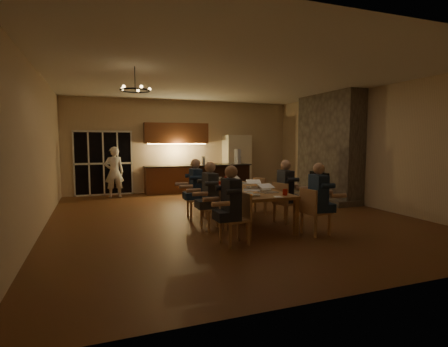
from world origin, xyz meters
TOP-DOWN VIEW (x-y plane):
  - floor at (0.00, 0.00)m, footprint 9.00×9.00m
  - back_wall at (0.00, 4.52)m, footprint 8.00×0.04m
  - left_wall at (-4.02, 0.00)m, footprint 0.04×9.00m
  - right_wall at (4.02, 0.00)m, footprint 0.04×9.00m
  - ceiling at (0.00, 0.00)m, footprint 8.00×9.00m
  - french_doors at (-2.70, 4.47)m, footprint 1.86×0.08m
  - fireplace at (3.70, 1.20)m, footprint 0.58×2.50m
  - kitchenette at (-0.30, 4.20)m, footprint 2.24×0.68m
  - refrigerator at (1.90, 4.15)m, footprint 0.90×0.68m
  - dining_table at (0.09, -0.55)m, footprint 1.10×3.05m
  - bar_island at (0.65, 2.37)m, footprint 1.81×0.81m
  - chair_left_near at (-0.73, -2.14)m, footprint 0.49×0.49m
  - chair_left_mid at (-0.76, -1.08)m, footprint 0.49×0.49m
  - chair_left_far at (-0.78, 0.05)m, footprint 0.46×0.46m
  - chair_right_near at (0.96, -2.09)m, footprint 0.50×0.50m
  - chair_right_mid at (0.95, -1.02)m, footprint 0.56×0.56m
  - chair_right_far at (1.00, 0.08)m, footprint 0.54×0.54m
  - person_left_near at (-0.82, -2.19)m, footprint 0.60×0.60m
  - person_right_near at (0.99, -2.12)m, footprint 0.67×0.67m
  - person_left_mid at (-0.81, -1.04)m, footprint 0.60×0.60m
  - person_right_mid at (0.92, -1.02)m, footprint 0.65×0.65m
  - person_left_far at (-0.80, 0.09)m, footprint 0.62×0.62m
  - standing_person at (-2.40, 3.83)m, footprint 0.62×0.44m
  - chandelier at (-2.20, -0.69)m, footprint 0.58×0.58m
  - laptop_a at (-0.16, -1.60)m, footprint 0.40×0.38m
  - laptop_b at (0.30, -1.44)m, footprint 0.36×0.32m
  - laptop_c at (-0.17, -0.55)m, footprint 0.37×0.34m
  - laptop_d at (0.35, -0.65)m, footprint 0.38×0.35m
  - laptop_e at (-0.18, 0.58)m, footprint 0.36×0.33m
  - laptop_f at (0.33, 0.43)m, footprint 0.36×0.33m
  - mug_front at (0.02, -1.05)m, footprint 0.08×0.08m
  - mug_mid at (0.17, -0.07)m, footprint 0.08×0.08m
  - mug_back at (-0.21, 0.20)m, footprint 0.07×0.07m
  - redcup_near at (0.43, -1.84)m, footprint 0.09×0.09m
  - redcup_mid at (-0.29, -0.20)m, footprint 0.09×0.09m
  - redcup_far at (0.27, 0.90)m, footprint 0.10×0.10m
  - can_silver at (0.16, -1.29)m, footprint 0.07×0.07m
  - can_cola at (-0.11, 0.82)m, footprint 0.07×0.07m
  - plate_near at (0.40, -1.05)m, footprint 0.28×0.28m
  - plate_left at (-0.16, -1.39)m, footprint 0.24×0.24m
  - plate_far at (0.48, 0.14)m, footprint 0.26×0.26m
  - notepad at (0.20, -1.99)m, footprint 0.17×0.21m
  - bar_bottle at (0.10, 2.38)m, footprint 0.08×0.08m
  - bar_blender at (1.20, 2.39)m, footprint 0.19×0.19m

SIDE VIEW (x-z plane):
  - floor at x=0.00m, z-range 0.00..0.00m
  - dining_table at x=0.09m, z-range 0.00..0.75m
  - chair_left_near at x=-0.73m, z-range 0.00..0.89m
  - chair_left_mid at x=-0.76m, z-range 0.00..0.89m
  - chair_left_far at x=-0.78m, z-range 0.00..0.89m
  - chair_right_near at x=0.96m, z-range 0.00..0.89m
  - chair_right_mid at x=0.95m, z-range 0.00..0.89m
  - chair_right_far at x=1.00m, z-range 0.00..0.89m
  - bar_island at x=0.65m, z-range 0.00..1.08m
  - person_left_near at x=-0.82m, z-range 0.00..1.38m
  - person_right_near at x=0.99m, z-range 0.00..1.38m
  - person_left_mid at x=-0.81m, z-range 0.00..1.38m
  - person_right_mid at x=0.92m, z-range 0.00..1.38m
  - person_left_far at x=-0.80m, z-range 0.00..1.38m
  - notepad at x=0.20m, z-range 0.75..0.76m
  - plate_near at x=0.40m, z-range 0.75..0.77m
  - plate_left at x=-0.16m, z-range 0.75..0.77m
  - plate_far at x=0.48m, z-range 0.75..0.77m
  - mug_front at x=0.02m, z-range 0.75..0.85m
  - mug_mid at x=0.17m, z-range 0.75..0.85m
  - mug_back at x=-0.21m, z-range 0.75..0.85m
  - standing_person at x=-2.40m, z-range 0.00..1.61m
  - redcup_near at x=0.43m, z-range 0.75..0.87m
  - redcup_mid at x=-0.29m, z-range 0.75..0.87m
  - redcup_far at x=0.27m, z-range 0.75..0.87m
  - can_silver at x=0.16m, z-range 0.75..0.87m
  - can_cola at x=-0.11m, z-range 0.75..0.87m
  - laptop_a at x=-0.16m, z-range 0.75..0.98m
  - laptop_b at x=0.30m, z-range 0.75..0.98m
  - laptop_c at x=-0.17m, z-range 0.75..0.98m
  - laptop_d at x=0.35m, z-range 0.75..0.98m
  - laptop_e at x=-0.18m, z-range 0.75..0.98m
  - laptop_f at x=0.33m, z-range 0.75..0.98m
  - refrigerator at x=1.90m, z-range 0.00..2.00m
  - french_doors at x=-2.70m, z-range 0.00..2.10m
  - kitchenette at x=-0.30m, z-range 0.00..2.40m
  - bar_bottle at x=0.10m, z-range 1.08..1.32m
  - bar_blender at x=1.20m, z-range 1.08..1.54m
  - back_wall at x=0.00m, z-range 0.00..3.20m
  - left_wall at x=-4.02m, z-range 0.00..3.20m
  - right_wall at x=4.02m, z-range 0.00..3.20m
  - fireplace at x=3.70m, z-range 0.00..3.20m
  - chandelier at x=-2.20m, z-range 2.73..2.77m
  - ceiling at x=0.00m, z-range 3.20..3.24m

